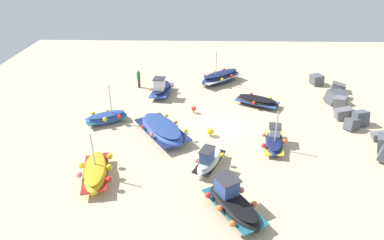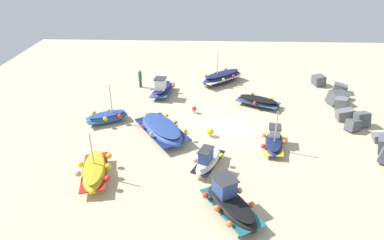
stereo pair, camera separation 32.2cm
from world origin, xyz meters
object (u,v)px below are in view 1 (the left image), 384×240
at_px(fishing_boat_1, 162,130).
at_px(fishing_boat_5, 274,141).
at_px(fishing_boat_4, 107,118).
at_px(fishing_boat_8, 209,160).
at_px(fishing_boat_7, 257,101).
at_px(fishing_boat_3, 221,77).
at_px(mooring_buoy_1, 194,109).
at_px(fishing_boat_2, 96,172).
at_px(fishing_boat_6, 233,204).
at_px(mooring_buoy_0, 210,131).
at_px(fishing_boat_0, 161,89).
at_px(person_walking, 139,78).

xyz_separation_m(fishing_boat_1, fishing_boat_5, (1.16, 7.60, -0.09)).
bearing_deg(fishing_boat_4, fishing_boat_8, 115.16).
bearing_deg(fishing_boat_4, fishing_boat_7, 167.37).
bearing_deg(fishing_boat_7, fishing_boat_3, 147.67).
height_order(fishing_boat_7, mooring_buoy_1, fishing_boat_7).
distance_m(fishing_boat_2, fishing_boat_7, 14.76).
bearing_deg(fishing_boat_7, fishing_boat_6, -75.12).
bearing_deg(fishing_boat_5, fishing_boat_2, 118.39).
bearing_deg(mooring_buoy_1, fishing_boat_7, 106.11).
distance_m(mooring_buoy_0, mooring_buoy_1, 3.80).
bearing_deg(fishing_boat_4, fishing_boat_5, 137.28).
bearing_deg(mooring_buoy_0, fishing_boat_5, 73.37).
distance_m(fishing_boat_0, fishing_boat_6, 15.58).
bearing_deg(fishing_boat_1, fishing_boat_2, -66.86).
distance_m(fishing_boat_0, person_walking, 2.86).
relative_size(fishing_boat_2, fishing_boat_3, 0.91).
xyz_separation_m(fishing_boat_5, fishing_boat_7, (-6.36, -0.22, -0.04)).
height_order(fishing_boat_3, fishing_boat_8, fishing_boat_3).
relative_size(fishing_boat_1, fishing_boat_3, 1.16).
bearing_deg(fishing_boat_6, fishing_boat_8, -15.20).
height_order(fishing_boat_0, mooring_buoy_0, fishing_boat_0).
relative_size(mooring_buoy_0, mooring_buoy_1, 1.07).
relative_size(fishing_boat_0, fishing_boat_8, 1.12).
xyz_separation_m(fishing_boat_2, fishing_boat_4, (-6.79, -1.04, -0.04)).
relative_size(fishing_boat_4, fishing_boat_8, 0.99).
distance_m(fishing_boat_5, mooring_buoy_0, 4.39).
bearing_deg(mooring_buoy_0, mooring_buoy_1, -160.74).
distance_m(fishing_boat_4, mooring_buoy_0, 7.93).
height_order(fishing_boat_4, fishing_boat_8, fishing_boat_4).
xyz_separation_m(fishing_boat_2, mooring_buoy_1, (-8.68, 5.45, -0.12)).
bearing_deg(fishing_boat_6, fishing_boat_4, 11.63).
relative_size(fishing_boat_0, mooring_buoy_1, 6.52).
relative_size(fishing_boat_2, fishing_boat_7, 1.06).
relative_size(fishing_boat_1, person_walking, 3.09).
height_order(fishing_boat_2, fishing_boat_8, fishing_boat_2).
height_order(fishing_boat_0, fishing_boat_8, fishing_boat_0).
xyz_separation_m(fishing_boat_4, fishing_boat_5, (2.96, 11.94, -0.02)).
distance_m(fishing_boat_0, fishing_boat_5, 11.80).
xyz_separation_m(fishing_boat_2, fishing_boat_8, (-1.27, 6.55, 0.04)).
bearing_deg(fishing_boat_5, fishing_boat_3, 24.03).
xyz_separation_m(fishing_boat_4, fishing_boat_7, (-3.40, 11.72, -0.06)).
distance_m(fishing_boat_0, mooring_buoy_0, 8.19).
bearing_deg(mooring_buoy_0, fishing_boat_4, -102.43).
height_order(fishing_boat_1, mooring_buoy_0, fishing_boat_1).
xyz_separation_m(fishing_boat_3, mooring_buoy_0, (10.08, -1.17, -0.21)).
height_order(fishing_boat_5, fishing_boat_6, fishing_boat_5).
distance_m(person_walking, mooring_buoy_0, 10.89).
height_order(fishing_boat_2, mooring_buoy_1, fishing_boat_2).
distance_m(fishing_boat_0, fishing_boat_1, 7.17).
bearing_deg(fishing_boat_2, mooring_buoy_0, 115.15).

